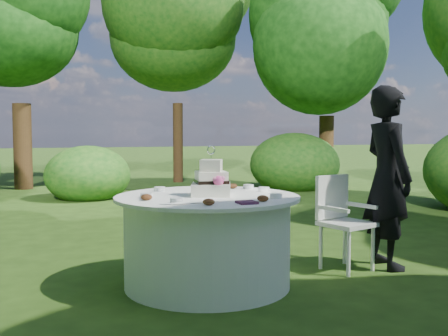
{
  "coord_description": "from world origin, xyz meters",
  "views": [
    {
      "loc": [
        -1.33,
        -4.19,
        1.31
      ],
      "look_at": [
        0.15,
        0.0,
        1.0
      ],
      "focal_mm": 42.0,
      "sensor_mm": 36.0,
      "label": 1
    }
  ],
  "objects_px": {
    "guest": "(388,177)",
    "table": "(207,240)",
    "cake": "(211,182)",
    "chair": "(341,215)",
    "napkins": "(247,202)"
  },
  "relations": [
    {
      "from": "guest",
      "to": "table",
      "type": "distance_m",
      "value": 1.89
    },
    {
      "from": "cake",
      "to": "chair",
      "type": "height_order",
      "value": "cake"
    },
    {
      "from": "table",
      "to": "chair",
      "type": "height_order",
      "value": "chair"
    },
    {
      "from": "napkins",
      "to": "chair",
      "type": "height_order",
      "value": "chair"
    },
    {
      "from": "guest",
      "to": "cake",
      "type": "xyz_separation_m",
      "value": [
        -1.79,
        -0.01,
        0.01
      ]
    },
    {
      "from": "table",
      "to": "cake",
      "type": "distance_m",
      "value": 0.5
    },
    {
      "from": "napkins",
      "to": "cake",
      "type": "relative_size",
      "value": 0.33
    },
    {
      "from": "napkins",
      "to": "cake",
      "type": "height_order",
      "value": "cake"
    },
    {
      "from": "napkins",
      "to": "table",
      "type": "relative_size",
      "value": 0.09
    },
    {
      "from": "napkins",
      "to": "chair",
      "type": "relative_size",
      "value": 0.16
    },
    {
      "from": "chair",
      "to": "cake",
      "type": "bearing_deg",
      "value": -175.43
    },
    {
      "from": "guest",
      "to": "cake",
      "type": "height_order",
      "value": "guest"
    },
    {
      "from": "napkins",
      "to": "guest",
      "type": "distance_m",
      "value": 1.79
    },
    {
      "from": "chair",
      "to": "napkins",
      "type": "bearing_deg",
      "value": -151.44
    },
    {
      "from": "cake",
      "to": "chair",
      "type": "distance_m",
      "value": 1.39
    }
  ]
}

